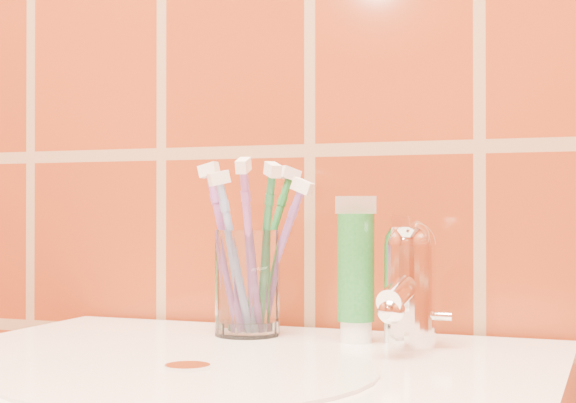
% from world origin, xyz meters
% --- Properties ---
extents(glass_tumbler, '(0.09, 0.09, 0.11)m').
position_xyz_m(glass_tumbler, '(-0.04, 1.11, 0.90)').
color(glass_tumbler, white).
rests_on(glass_tumbler, pedestal_sink).
extents(toothpaste_tube, '(0.04, 0.04, 0.14)m').
position_xyz_m(toothpaste_tube, '(0.08, 1.11, 0.92)').
color(toothpaste_tube, white).
rests_on(toothpaste_tube, pedestal_sink).
extents(faucet, '(0.05, 0.11, 0.12)m').
position_xyz_m(faucet, '(0.14, 1.09, 0.91)').
color(faucet, white).
rests_on(faucet, pedestal_sink).
extents(toothbrush_0, '(0.07, 0.07, 0.18)m').
position_xyz_m(toothbrush_0, '(-0.06, 1.10, 0.94)').
color(toothbrush_0, '#854A9F').
rests_on(toothbrush_0, glass_tumbler).
extents(toothbrush_1, '(0.09, 0.09, 0.16)m').
position_xyz_m(toothbrush_1, '(-0.01, 1.12, 0.93)').
color(toothbrush_1, '#7A4A9F').
rests_on(toothbrush_1, glass_tumbler).
extents(toothbrush_2, '(0.11, 0.11, 0.19)m').
position_xyz_m(toothbrush_2, '(-0.01, 1.10, 0.94)').
color(toothbrush_2, '#1D6D3A').
rests_on(toothbrush_2, glass_tumbler).
extents(toothbrush_3, '(0.05, 0.12, 0.20)m').
position_xyz_m(toothbrush_3, '(-0.02, 1.09, 0.94)').
color(toothbrush_3, '#854696').
rests_on(toothbrush_3, glass_tumbler).
extents(toothbrush_4, '(0.12, 0.12, 0.19)m').
position_xyz_m(toothbrush_4, '(-0.02, 1.14, 0.94)').
color(toothbrush_4, '#1B682E').
rests_on(toothbrush_4, glass_tumbler).
extents(toothbrush_5, '(0.09, 0.09, 0.18)m').
position_xyz_m(toothbrush_5, '(-0.04, 1.09, 0.93)').
color(toothbrush_5, '#738FCC').
rests_on(toothbrush_5, glass_tumbler).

